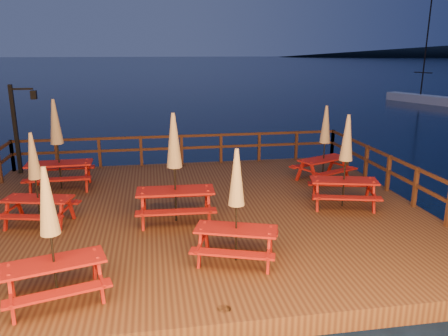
# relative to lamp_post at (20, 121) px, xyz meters

# --- Properties ---
(ground) EXTENTS (500.00, 500.00, 0.00)m
(ground) POSITION_rel_lamp_post_xyz_m (5.39, -4.55, -2.20)
(ground) COLOR black
(ground) RESTS_ON ground
(deck) EXTENTS (12.00, 10.00, 0.40)m
(deck) POSITION_rel_lamp_post_xyz_m (5.39, -4.55, -2.00)
(deck) COLOR #452616
(deck) RESTS_ON ground
(deck_piles) EXTENTS (11.44, 9.44, 1.40)m
(deck_piles) POSITION_rel_lamp_post_xyz_m (5.39, -4.55, -2.50)
(deck_piles) COLOR #381B12
(deck_piles) RESTS_ON ground
(railing) EXTENTS (11.80, 9.75, 1.10)m
(railing) POSITION_rel_lamp_post_xyz_m (5.39, -2.77, -1.03)
(railing) COLOR #381B12
(railing) RESTS_ON deck
(lamp_post) EXTENTS (0.85, 0.18, 3.00)m
(lamp_post) POSITION_rel_lamp_post_xyz_m (0.00, 0.00, 0.00)
(lamp_post) COLOR black
(lamp_post) RESTS_ON deck
(sailboat) EXTENTS (3.52, 6.83, 10.18)m
(sailboat) POSITION_rel_lamp_post_xyz_m (27.48, 19.00, -1.86)
(sailboat) COLOR white
(sailboat) RESTS_ON ground
(picnic_table_0) EXTENTS (1.96, 1.78, 2.31)m
(picnic_table_0) POSITION_rel_lamp_post_xyz_m (5.91, -7.50, -0.60)
(picnic_table_0) COLOR maroon
(picnic_table_0) RESTS_ON deck
(picnic_table_1) EXTENTS (2.11, 1.96, 2.42)m
(picnic_table_1) POSITION_rel_lamp_post_xyz_m (9.74, -2.52, -0.54)
(picnic_table_1) COLOR maroon
(picnic_table_1) RESTS_ON deck
(picnic_table_2) EXTENTS (1.94, 1.62, 2.69)m
(picnic_table_2) POSITION_rel_lamp_post_xyz_m (4.85, -5.20, -0.40)
(picnic_table_2) COLOR maroon
(picnic_table_2) RESTS_ON deck
(picnic_table_3) EXTENTS (2.04, 1.82, 2.49)m
(picnic_table_3) POSITION_rel_lamp_post_xyz_m (9.35, -4.90, -0.50)
(picnic_table_3) COLOR maroon
(picnic_table_3) RESTS_ON deck
(picnic_table_4) EXTENTS (1.94, 1.74, 2.34)m
(picnic_table_4) POSITION_rel_lamp_post_xyz_m (2.64, -8.40, -0.58)
(picnic_table_4) COLOR maroon
(picnic_table_4) RESTS_ON deck
(picnic_table_5) EXTENTS (1.84, 1.64, 2.27)m
(picnic_table_5) POSITION_rel_lamp_post_xyz_m (1.58, -4.90, -0.62)
(picnic_table_5) COLOR maroon
(picnic_table_5) RESTS_ON deck
(picnic_table_6) EXTENTS (1.95, 1.62, 2.72)m
(picnic_table_6) POSITION_rel_lamp_post_xyz_m (1.55, -2.03, -0.38)
(picnic_table_6) COLOR maroon
(picnic_table_6) RESTS_ON deck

